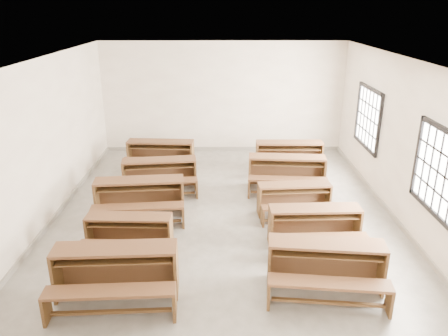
{
  "coord_description": "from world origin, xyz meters",
  "views": [
    {
      "loc": [
        -0.06,
        -8.35,
        4.12
      ],
      "look_at": [
        0.0,
        0.0,
        1.0
      ],
      "focal_mm": 35.0,
      "sensor_mm": 36.0,
      "label": 1
    }
  ],
  "objects_px": {
    "desk_set_2": "(140,196)",
    "desk_set_7": "(294,197)",
    "desk_set_1": "(129,231)",
    "desk_set_9": "(289,154)",
    "desk_set_4": "(160,153)",
    "desk_set_3": "(160,173)",
    "desk_set_5": "(326,263)",
    "desk_set_6": "(315,224)",
    "desk_set_8": "(287,171)",
    "desk_set_0": "(116,270)"
  },
  "relations": [
    {
      "from": "desk_set_5",
      "to": "desk_set_8",
      "type": "distance_m",
      "value": 3.92
    },
    {
      "from": "desk_set_7",
      "to": "desk_set_5",
      "type": "bearing_deg",
      "value": -92.84
    },
    {
      "from": "desk_set_2",
      "to": "desk_set_6",
      "type": "bearing_deg",
      "value": -24.59
    },
    {
      "from": "desk_set_3",
      "to": "desk_set_7",
      "type": "distance_m",
      "value": 3.22
    },
    {
      "from": "desk_set_5",
      "to": "desk_set_7",
      "type": "bearing_deg",
      "value": 97.7
    },
    {
      "from": "desk_set_2",
      "to": "desk_set_7",
      "type": "xyz_separation_m",
      "value": [
        3.19,
        0.07,
        -0.08
      ]
    },
    {
      "from": "desk_set_8",
      "to": "desk_set_2",
      "type": "bearing_deg",
      "value": -151.27
    },
    {
      "from": "desk_set_9",
      "to": "desk_set_2",
      "type": "bearing_deg",
      "value": -141.79
    },
    {
      "from": "desk_set_1",
      "to": "desk_set_8",
      "type": "xyz_separation_m",
      "value": [
        3.17,
        2.79,
        0.08
      ]
    },
    {
      "from": "desk_set_3",
      "to": "desk_set_1",
      "type": "bearing_deg",
      "value": -100.5
    },
    {
      "from": "desk_set_3",
      "to": "desk_set_5",
      "type": "distance_m",
      "value": 4.89
    },
    {
      "from": "desk_set_7",
      "to": "desk_set_8",
      "type": "height_order",
      "value": "desk_set_8"
    },
    {
      "from": "desk_set_6",
      "to": "desk_set_8",
      "type": "relative_size",
      "value": 0.89
    },
    {
      "from": "desk_set_1",
      "to": "desk_set_3",
      "type": "bearing_deg",
      "value": 88.32
    },
    {
      "from": "desk_set_3",
      "to": "desk_set_9",
      "type": "distance_m",
      "value": 3.49
    },
    {
      "from": "desk_set_4",
      "to": "desk_set_8",
      "type": "height_order",
      "value": "desk_set_8"
    },
    {
      "from": "desk_set_4",
      "to": "desk_set_5",
      "type": "relative_size",
      "value": 0.98
    },
    {
      "from": "desk_set_6",
      "to": "desk_set_3",
      "type": "bearing_deg",
      "value": 139.04
    },
    {
      "from": "desk_set_7",
      "to": "desk_set_1",
      "type": "bearing_deg",
      "value": -159.76
    },
    {
      "from": "desk_set_2",
      "to": "desk_set_1",
      "type": "bearing_deg",
      "value": -93.32
    },
    {
      "from": "desk_set_0",
      "to": "desk_set_6",
      "type": "bearing_deg",
      "value": 21.81
    },
    {
      "from": "desk_set_0",
      "to": "desk_set_5",
      "type": "relative_size",
      "value": 1.01
    },
    {
      "from": "desk_set_0",
      "to": "desk_set_9",
      "type": "relative_size",
      "value": 1.06
    },
    {
      "from": "desk_set_6",
      "to": "desk_set_9",
      "type": "distance_m",
      "value": 3.85
    },
    {
      "from": "desk_set_0",
      "to": "desk_set_4",
      "type": "distance_m",
      "value": 5.44
    },
    {
      "from": "desk_set_4",
      "to": "desk_set_5",
      "type": "height_order",
      "value": "desk_set_5"
    },
    {
      "from": "desk_set_2",
      "to": "desk_set_5",
      "type": "relative_size",
      "value": 1.02
    },
    {
      "from": "desk_set_9",
      "to": "desk_set_5",
      "type": "bearing_deg",
      "value": -91.73
    },
    {
      "from": "desk_set_4",
      "to": "desk_set_7",
      "type": "xyz_separation_m",
      "value": [
        3.12,
        -2.71,
        -0.06
      ]
    },
    {
      "from": "desk_set_6",
      "to": "desk_set_8",
      "type": "bearing_deg",
      "value": 91.21
    },
    {
      "from": "desk_set_9",
      "to": "desk_set_7",
      "type": "bearing_deg",
      "value": -95.41
    },
    {
      "from": "desk_set_8",
      "to": "desk_set_9",
      "type": "xyz_separation_m",
      "value": [
        0.25,
        1.25,
        -0.01
      ]
    },
    {
      "from": "desk_set_0",
      "to": "desk_set_3",
      "type": "bearing_deg",
      "value": 85.52
    },
    {
      "from": "desk_set_5",
      "to": "desk_set_4",
      "type": "bearing_deg",
      "value": 127.42
    },
    {
      "from": "desk_set_0",
      "to": "desk_set_3",
      "type": "distance_m",
      "value": 4.02
    },
    {
      "from": "desk_set_0",
      "to": "desk_set_8",
      "type": "bearing_deg",
      "value": 50.05
    },
    {
      "from": "desk_set_2",
      "to": "desk_set_0",
      "type": "bearing_deg",
      "value": -92.76
    },
    {
      "from": "desk_set_4",
      "to": "desk_set_1",
      "type": "bearing_deg",
      "value": -86.47
    },
    {
      "from": "desk_set_4",
      "to": "desk_set_2",
      "type": "bearing_deg",
      "value": -87.52
    },
    {
      "from": "desk_set_3",
      "to": "desk_set_6",
      "type": "xyz_separation_m",
      "value": [
        3.13,
        -2.53,
        -0.02
      ]
    },
    {
      "from": "desk_set_0",
      "to": "desk_set_9",
      "type": "bearing_deg",
      "value": 55.12
    },
    {
      "from": "desk_set_7",
      "to": "desk_set_9",
      "type": "xyz_separation_m",
      "value": [
        0.27,
        2.6,
        0.06
      ]
    },
    {
      "from": "desk_set_0",
      "to": "desk_set_8",
      "type": "relative_size",
      "value": 0.99
    },
    {
      "from": "desk_set_4",
      "to": "desk_set_0",
      "type": "bearing_deg",
      "value": -85.69
    },
    {
      "from": "desk_set_6",
      "to": "desk_set_7",
      "type": "xyz_separation_m",
      "value": [
        -0.17,
        1.25,
        -0.04
      ]
    },
    {
      "from": "desk_set_2",
      "to": "desk_set_3",
      "type": "distance_m",
      "value": 1.37
    },
    {
      "from": "desk_set_9",
      "to": "desk_set_3",
      "type": "bearing_deg",
      "value": -157.21
    },
    {
      "from": "desk_set_1",
      "to": "desk_set_7",
      "type": "distance_m",
      "value": 3.45
    },
    {
      "from": "desk_set_0",
      "to": "desk_set_4",
      "type": "relative_size",
      "value": 1.03
    },
    {
      "from": "desk_set_2",
      "to": "desk_set_7",
      "type": "relative_size",
      "value": 1.21
    }
  ]
}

